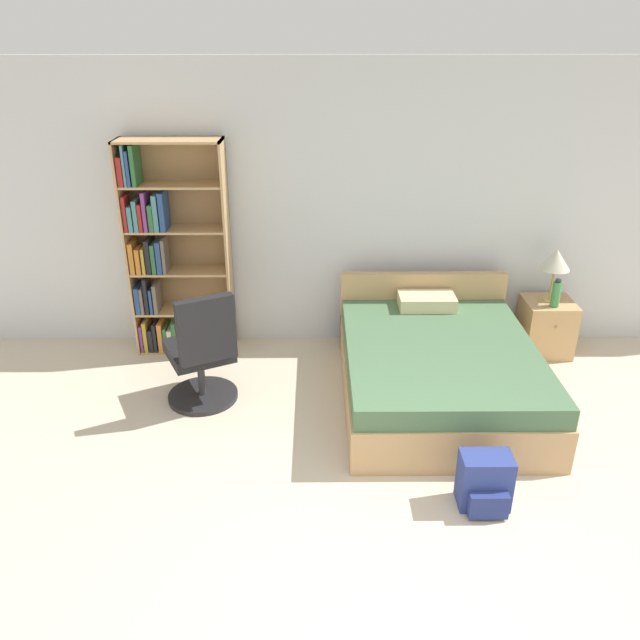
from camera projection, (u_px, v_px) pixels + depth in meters
The scene contains 9 objects.
ground_plane at pixel (407, 611), 3.31m from camera, with size 14.00×14.00×0.00m, color beige.
wall_back at pixel (368, 209), 5.67m from camera, with size 9.00×0.06×2.60m.
bookshelf at pixel (166, 254), 5.62m from camera, with size 0.90×0.32×1.96m.
bed at pixel (437, 368), 5.12m from camera, with size 1.53×1.95×0.77m.
office_chair at pixel (202, 356), 4.94m from camera, with size 0.66×0.71×1.01m.
nightstand at pixel (546, 327), 5.84m from camera, with size 0.45×0.46×0.52m.
table_lamp at pixel (556, 261), 5.59m from camera, with size 0.26×0.26×0.49m.
water_bottle at pixel (556, 294), 5.58m from camera, with size 0.08×0.08×0.26m.
backpack_blue at pixel (485, 483), 3.97m from camera, with size 0.32×0.28×0.37m.
Camera 1 is at (-0.48, -2.33, 2.81)m, focal length 35.00 mm.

